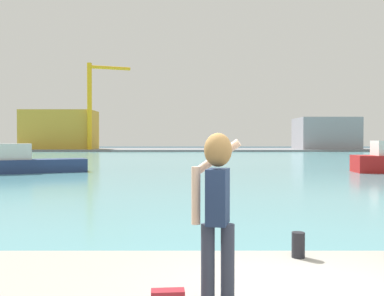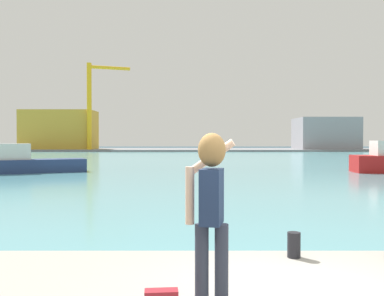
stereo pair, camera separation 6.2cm
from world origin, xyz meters
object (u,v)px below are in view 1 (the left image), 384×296
person_photographer (216,200)px  warehouse_right (324,134)px  port_crane (92,99)px  harbor_bollard (297,245)px  boat_moored (19,163)px  warehouse_left (58,130)px

person_photographer → warehouse_right: (29.51, 90.49, 2.12)m
person_photographer → port_crane: bearing=26.5°
harbor_bollard → boat_moored: bearing=119.5°
warehouse_left → boat_moored: bearing=-75.0°
harbor_bollard → boat_moored: boat_moored is taller
boat_moored → warehouse_right: 77.01m
person_photographer → warehouse_left: bearing=30.8°
person_photographer → boat_moored: bearing=38.2°
harbor_bollard → warehouse_right: warehouse_right is taller
person_photographer → warehouse_left: 95.12m
person_photographer → warehouse_left: (-29.67, 90.33, 2.94)m
port_crane → warehouse_left: bearing=151.5°
warehouse_right → port_crane: 51.33m
harbor_bollard → port_crane: bearing=104.9°
person_photographer → boat_moored: (-12.46, 26.00, -0.99)m
warehouse_right → port_crane: bearing=-174.6°
harbor_bollard → boat_moored: (-13.72, 24.26, -0.11)m
harbor_bollard → person_photographer: bearing=-125.9°
harbor_bollard → warehouse_left: (-30.93, 88.59, 3.83)m
person_photographer → harbor_bollard: 2.32m
harbor_bollard → port_crane: port_crane is taller
warehouse_left → warehouse_right: bearing=0.2°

